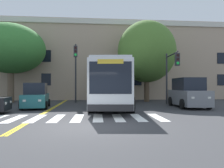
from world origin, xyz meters
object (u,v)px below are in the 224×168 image
(city_bus, at_px, (112,84))
(traffic_light_near_corner, at_px, (171,68))
(car_grey_far_lane, at_px, (188,93))
(car_teal_near_lane, at_px, (36,97))
(traffic_light_overhead, at_px, (76,63))
(street_tree_curbside_small, at_px, (11,49))
(street_tree_curbside_large, at_px, (147,52))
(car_navy_behind_bus, at_px, (115,91))

(city_bus, height_order, traffic_light_near_corner, traffic_light_near_corner)
(city_bus, distance_m, car_grey_far_lane, 6.08)
(city_bus, distance_m, car_teal_near_lane, 5.98)
(city_bus, xyz_separation_m, traffic_light_overhead, (-3.17, 3.84, 2.07))
(traffic_light_overhead, xyz_separation_m, street_tree_curbside_small, (-6.78, 2.14, 1.64))
(city_bus, height_order, street_tree_curbside_large, street_tree_curbside_large)
(city_bus, relative_size, traffic_light_near_corner, 2.56)
(car_grey_far_lane, relative_size, car_navy_behind_bus, 1.00)
(traffic_light_overhead, height_order, street_tree_curbside_small, street_tree_curbside_small)
(car_teal_near_lane, height_order, traffic_light_near_corner, traffic_light_near_corner)
(car_teal_near_lane, xyz_separation_m, street_tree_curbside_large, (10.24, 6.01, 4.54))
(car_teal_near_lane, distance_m, traffic_light_overhead, 5.66)
(car_grey_far_lane, xyz_separation_m, car_navy_behind_bus, (-4.56, 11.51, -0.04))
(car_teal_near_lane, height_order, street_tree_curbside_large, street_tree_curbside_large)
(traffic_light_overhead, distance_m, street_tree_curbside_large, 7.94)
(traffic_light_overhead, bearing_deg, car_grey_far_lane, -26.28)
(traffic_light_overhead, bearing_deg, car_teal_near_lane, -124.74)
(car_navy_behind_bus, bearing_deg, traffic_light_overhead, -123.48)
(street_tree_curbside_large, bearing_deg, car_navy_behind_bus, 120.55)
(traffic_light_overhead, height_order, street_tree_curbside_large, street_tree_curbside_large)
(car_grey_far_lane, height_order, car_navy_behind_bus, car_grey_far_lane)
(car_teal_near_lane, distance_m, car_navy_behind_bus, 13.16)
(car_teal_near_lane, relative_size, street_tree_curbside_large, 0.48)
(city_bus, distance_m, traffic_light_overhead, 5.39)
(traffic_light_near_corner, relative_size, traffic_light_overhead, 0.80)
(traffic_light_overhead, bearing_deg, city_bus, -50.42)
(street_tree_curbside_large, bearing_deg, traffic_light_overhead, -164.60)
(city_bus, height_order, car_teal_near_lane, city_bus)
(traffic_light_overhead, distance_m, street_tree_curbside_small, 7.29)
(car_grey_far_lane, height_order, traffic_light_near_corner, traffic_light_near_corner)
(city_bus, relative_size, car_navy_behind_bus, 2.46)
(traffic_light_near_corner, bearing_deg, car_navy_behind_bus, 111.40)
(car_navy_behind_bus, bearing_deg, city_bus, -97.60)
(car_grey_far_lane, bearing_deg, car_navy_behind_bus, 111.60)
(traffic_light_near_corner, relative_size, street_tree_curbside_large, 0.53)
(car_teal_near_lane, bearing_deg, street_tree_curbside_small, 123.63)
(car_navy_behind_bus, bearing_deg, traffic_light_near_corner, -68.60)
(car_grey_far_lane, relative_size, street_tree_curbside_large, 0.55)
(city_bus, bearing_deg, street_tree_curbside_small, 148.99)
(car_navy_behind_bus, bearing_deg, street_tree_curbside_small, -157.00)
(street_tree_curbside_small, bearing_deg, street_tree_curbside_large, -0.29)
(traffic_light_overhead, bearing_deg, car_navy_behind_bus, 56.52)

